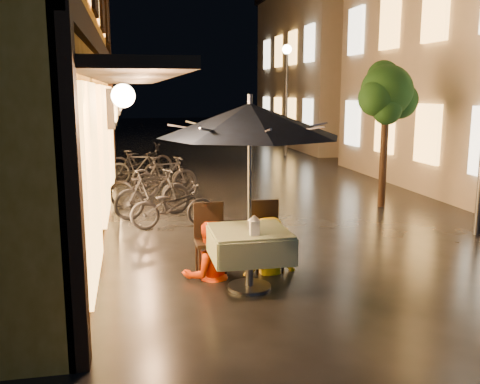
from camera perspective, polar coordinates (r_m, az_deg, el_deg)
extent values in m
plane|color=black|center=(7.23, 13.41, -9.78)|extent=(90.00, 90.00, 0.00)
cube|color=black|center=(10.16, -15.04, 14.90)|extent=(0.12, 11.00, 0.35)
cube|color=black|center=(10.12, -11.60, 11.95)|extent=(1.20, 10.50, 0.12)
cube|color=#F4A847|center=(14.28, -14.23, 18.88)|extent=(0.10, 0.90, 1.50)
cube|color=#F4A847|center=(6.73, -15.67, 0.94)|extent=(0.10, 2.20, 2.40)
cube|color=#F4A847|center=(10.19, -14.35, 4.21)|extent=(0.10, 2.20, 2.40)
cube|color=#F4A847|center=(13.67, -13.70, 5.82)|extent=(0.10, 2.20, 2.40)
cube|color=#F4A847|center=(13.46, 19.37, 5.88)|extent=(0.10, 1.00, 1.40)
cube|color=#F4A847|center=(13.54, 20.13, 17.75)|extent=(0.10, 1.00, 1.40)
cube|color=#F4A847|center=(15.38, 15.17, 6.64)|extent=(0.10, 1.00, 1.40)
cube|color=#F4A847|center=(15.46, 15.70, 17.04)|extent=(0.10, 1.00, 1.40)
cube|color=#F4A847|center=(17.37, 11.91, 7.21)|extent=(0.10, 1.00, 1.40)
cube|color=#F4A847|center=(17.44, 12.28, 16.43)|extent=(0.10, 1.00, 1.40)
cube|color=tan|center=(26.30, 12.12, 12.68)|extent=(7.00, 10.00, 7.00)
cube|color=#F4A847|center=(21.48, 7.22, 7.98)|extent=(0.10, 1.00, 1.40)
cube|color=#F4A847|center=(21.53, 7.40, 15.45)|extent=(0.10, 1.00, 1.40)
cube|color=#F4A847|center=(23.57, 5.49, 8.26)|extent=(0.10, 1.00, 1.40)
cube|color=#F4A847|center=(23.62, 5.62, 15.06)|extent=(0.10, 1.00, 1.40)
cube|color=#F4A847|center=(25.68, 4.04, 8.48)|extent=(0.10, 1.00, 1.40)
cube|color=#F4A847|center=(25.72, 4.13, 14.72)|extent=(0.10, 1.00, 1.40)
cube|color=#F4A847|center=(27.80, 2.81, 8.66)|extent=(0.10, 1.00, 1.40)
cube|color=#F4A847|center=(27.84, 2.87, 14.43)|extent=(0.10, 1.00, 1.40)
cylinder|color=black|center=(11.97, 15.05, 3.66)|extent=(0.16, 0.16, 2.20)
sphere|color=black|center=(11.89, 15.38, 10.37)|extent=(1.10, 1.10, 1.10)
sphere|color=black|center=(12.14, 16.62, 9.36)|extent=(0.80, 0.80, 0.80)
sphere|color=black|center=(11.62, 14.34, 9.67)|extent=(0.76, 0.76, 0.76)
sphere|color=black|center=(12.18, 15.02, 11.80)|extent=(0.70, 0.70, 0.70)
sphere|color=black|center=(11.62, 15.40, 8.39)|extent=(0.60, 0.60, 0.60)
cylinder|color=#59595E|center=(20.98, 4.94, 9.33)|extent=(0.12, 0.12, 4.00)
sphere|color=#FFEABD|center=(21.03, 5.03, 14.92)|extent=(0.36, 0.36, 0.36)
cylinder|color=#59595E|center=(6.87, 1.01, -7.41)|extent=(0.10, 0.10, 0.72)
cylinder|color=#59595E|center=(6.98, 1.00, -10.06)|extent=(0.56, 0.56, 0.04)
cube|color=#376035|center=(6.75, 1.02, -4.27)|extent=(0.95, 0.95, 0.06)
cube|color=#376035|center=(6.91, 4.88, -5.37)|extent=(0.04, 0.95, 0.33)
cube|color=#376035|center=(6.72, -2.96, -5.83)|extent=(0.04, 0.95, 0.33)
cube|color=#376035|center=(7.25, 0.20, -4.57)|extent=(0.95, 0.04, 0.33)
cube|color=#376035|center=(6.36, 1.96, -6.79)|extent=(0.95, 0.04, 0.33)
cylinder|color=#59595E|center=(6.66, 1.04, -0.94)|extent=(0.05, 0.05, 2.30)
cone|color=black|center=(6.53, 1.07, 7.68)|extent=(2.27, 2.27, 0.41)
cylinder|color=#59595E|center=(6.53, 1.07, 9.87)|extent=(0.06, 0.06, 0.12)
cube|color=black|center=(7.38, -3.14, -5.39)|extent=(0.42, 0.42, 0.05)
cube|color=black|center=(7.50, -3.37, -3.16)|extent=(0.42, 0.04, 0.55)
cylinder|color=black|center=(7.26, -4.32, -7.63)|extent=(0.04, 0.04, 0.43)
cylinder|color=black|center=(7.31, -1.50, -7.47)|extent=(0.04, 0.04, 0.43)
cylinder|color=black|center=(7.60, -4.67, -6.79)|extent=(0.04, 0.04, 0.43)
cylinder|color=black|center=(7.65, -1.97, -6.65)|extent=(0.04, 0.04, 0.43)
cube|color=black|center=(7.53, 2.92, -5.05)|extent=(0.42, 0.42, 0.05)
cube|color=black|center=(7.65, 2.58, -2.87)|extent=(0.42, 0.04, 0.55)
cylinder|color=black|center=(7.39, 1.89, -7.26)|extent=(0.04, 0.04, 0.43)
cylinder|color=black|center=(7.48, 4.59, -7.07)|extent=(0.04, 0.04, 0.43)
cylinder|color=black|center=(7.73, 1.26, -6.45)|extent=(0.04, 0.04, 0.43)
cylinder|color=black|center=(7.81, 3.85, -6.28)|extent=(0.04, 0.04, 0.43)
cube|color=white|center=(6.47, 1.54, -3.84)|extent=(0.11, 0.11, 0.18)
cube|color=#FFD88C|center=(6.48, 1.54, -3.92)|extent=(0.07, 0.07, 0.12)
cone|color=white|center=(6.44, 1.55, -2.76)|extent=(0.16, 0.16, 0.07)
imported|color=#F33B02|center=(7.19, -3.42, -3.29)|extent=(0.83, 0.69, 1.52)
imported|color=yellow|center=(7.38, 3.12, -2.90)|extent=(1.04, 0.67, 1.52)
imported|color=black|center=(9.92, -7.15, -1.47)|extent=(1.62, 0.69, 0.83)
imported|color=black|center=(10.79, -9.28, -0.12)|extent=(1.70, 1.02, 0.99)
imported|color=black|center=(11.57, -9.74, 0.44)|extent=(1.87, 1.16, 0.93)
imported|color=black|center=(12.82, -7.95, 1.62)|extent=(1.69, 0.97, 0.98)
imported|color=black|center=(13.77, -8.34, 1.92)|extent=(1.67, 0.97, 0.83)
imported|color=black|center=(14.69, -10.93, 2.58)|extent=(1.61, 0.83, 0.93)
imported|color=black|center=(15.87, -10.57, 3.30)|extent=(1.99, 1.04, 0.99)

